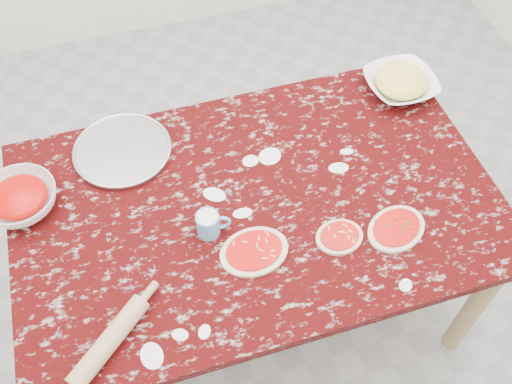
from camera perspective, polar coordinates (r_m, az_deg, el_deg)
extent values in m
plane|color=gray|center=(2.56, 0.00, -10.69)|extent=(4.00, 4.00, 0.00)
cube|color=black|center=(1.92, 0.00, -1.24)|extent=(1.60, 1.00, 0.04)
cube|color=tan|center=(1.97, 0.00, -2.24)|extent=(1.50, 0.90, 0.08)
cylinder|color=tan|center=(2.30, 21.02, -10.42)|extent=(0.07, 0.07, 0.71)
cylinder|color=tan|center=(2.48, -19.15, -2.58)|extent=(0.07, 0.07, 0.71)
cylinder|color=tan|center=(2.66, 12.30, 4.97)|extent=(0.07, 0.07, 0.71)
cylinder|color=#B2B2B7|center=(2.09, -13.12, 4.02)|extent=(0.36, 0.36, 0.01)
imported|color=white|center=(2.02, -22.39, -0.71)|extent=(0.31, 0.31, 0.08)
imported|color=white|center=(2.30, 14.13, 10.33)|extent=(0.27, 0.27, 0.06)
cylinder|color=#5A9DD2|center=(1.81, -4.79, -3.21)|extent=(0.07, 0.07, 0.09)
torus|color=#5A9DD2|center=(1.81, -3.42, -3.06)|extent=(0.06, 0.02, 0.06)
cylinder|color=silver|center=(1.78, -4.85, -2.68)|extent=(0.06, 0.06, 0.01)
ellipsoid|color=beige|center=(1.79, -0.19, -5.96)|extent=(0.23, 0.19, 0.01)
ellipsoid|color=red|center=(1.79, -0.19, -5.82)|extent=(0.19, 0.16, 0.00)
ellipsoid|color=beige|center=(1.84, 8.28, -4.47)|extent=(0.16, 0.14, 0.01)
ellipsoid|color=red|center=(1.83, 8.31, -4.32)|extent=(0.13, 0.11, 0.00)
ellipsoid|color=beige|center=(1.89, 13.76, -3.59)|extent=(0.25, 0.22, 0.01)
ellipsoid|color=red|center=(1.89, 13.81, -3.45)|extent=(0.20, 0.18, 0.00)
cylinder|color=tan|center=(1.69, -14.41, -14.21)|extent=(0.26, 0.23, 0.06)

